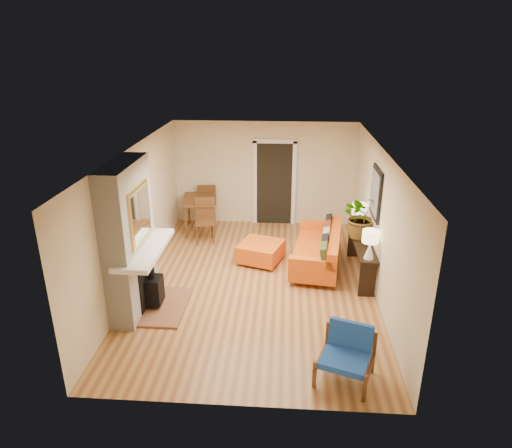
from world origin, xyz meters
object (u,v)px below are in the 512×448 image
(dining_table, at_px, (203,205))
(console_table, at_px, (362,248))
(lamp_far, at_px, (359,213))
(blue_chair, at_px, (347,351))
(lamp_near, at_px, (370,241))
(houseplant, at_px, (362,216))
(ottoman, at_px, (261,251))
(sofa, at_px, (321,249))

(dining_table, bearing_deg, console_table, -30.79)
(dining_table, distance_m, lamp_far, 3.83)
(blue_chair, height_order, lamp_near, lamp_near)
(lamp_far, bearing_deg, houseplant, -91.16)
(ottoman, bearing_deg, lamp_near, -30.71)
(ottoman, relative_size, console_table, 0.57)
(houseplant, bearing_deg, console_table, -87.42)
(sofa, bearing_deg, blue_chair, -87.50)
(sofa, height_order, dining_table, dining_table)
(console_table, distance_m, lamp_near, 0.89)
(ottoman, relative_size, dining_table, 0.55)
(sofa, relative_size, blue_chair, 2.44)
(dining_table, bearing_deg, sofa, -32.26)
(blue_chair, height_order, houseplant, houseplant)
(sofa, height_order, console_table, sofa)
(console_table, relative_size, lamp_near, 3.43)
(console_table, height_order, lamp_far, lamp_far)
(dining_table, bearing_deg, blue_chair, -60.43)
(sofa, height_order, ottoman, sofa)
(blue_chair, bearing_deg, houseplant, 79.41)
(dining_table, distance_m, console_table, 4.12)
(sofa, xyz_separation_m, lamp_near, (0.77, -1.10, 0.70))
(ottoman, bearing_deg, blue_chair, -68.12)
(ottoman, xyz_separation_m, blue_chair, (1.40, -3.49, 0.16))
(console_table, bearing_deg, blue_chair, -101.52)
(sofa, bearing_deg, houseplant, -10.25)
(lamp_near, relative_size, houseplant, 0.60)
(blue_chair, distance_m, lamp_far, 3.86)
(ottoman, height_order, dining_table, dining_table)
(sofa, xyz_separation_m, dining_table, (-2.77, 1.75, 0.30))
(ottoman, distance_m, dining_table, 2.28)
(sofa, relative_size, console_table, 1.20)
(sofa, xyz_separation_m, console_table, (0.77, -0.36, 0.21))
(ottoman, bearing_deg, houseplant, -6.63)
(console_table, distance_m, lamp_far, 0.86)
(console_table, xyz_separation_m, lamp_far, (0.00, 0.71, 0.49))
(lamp_far, relative_size, houseplant, 0.60)
(sofa, relative_size, houseplant, 2.44)
(console_table, bearing_deg, houseplant, 92.58)
(console_table, bearing_deg, sofa, 154.93)
(dining_table, relative_size, lamp_near, 3.57)
(console_table, bearing_deg, ottoman, 167.30)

